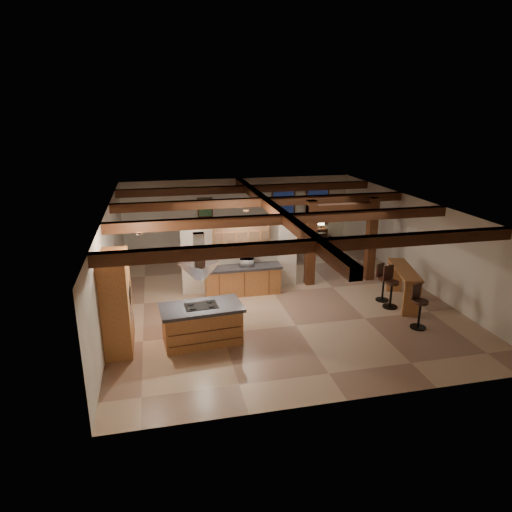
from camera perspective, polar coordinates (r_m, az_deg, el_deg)
The scene contains 23 objects.
ground at distance 15.00m, azimuth 2.18°, elevation -4.56°, with size 12.00×12.00×0.00m, color tan.
room_walls at distance 14.42m, azimuth 2.26°, elevation 2.00°, with size 12.00×12.00×12.00m.
ceiling_beams at distance 14.18m, azimuth 2.30°, elevation 5.81°, with size 10.00×12.00×0.28m.
timber_posts at distance 15.68m, azimuth 10.67°, elevation 2.93°, with size 2.50×0.30×2.90m.
partition_wall at distance 14.87m, azimuth -2.00°, elevation -0.24°, with size 3.80×0.18×2.20m, color beige.
pantry_cabinet at distance 11.75m, azimuth -16.99°, elevation -5.54°, with size 0.67×1.60×2.40m.
back_counter at distance 14.71m, azimuth -1.69°, elevation -3.01°, with size 2.50×0.66×0.94m.
upper_display_cabinet at distance 14.48m, azimuth -1.89°, elevation 2.36°, with size 1.80×0.36×0.95m.
range_hood at distance 11.30m, azimuth -7.01°, elevation -2.62°, with size 1.10×1.10×1.40m.
back_windows at distance 20.79m, azimuth 5.56°, elevation 6.04°, with size 2.70×0.07×1.70m.
framed_art at distance 19.86m, azimuth -6.38°, elevation 6.05°, with size 0.65×0.05×0.85m.
recessed_cans at distance 11.86m, azimuth -7.19°, elevation 3.85°, with size 3.16×2.46×0.03m.
kitchen_island at distance 11.80m, azimuth -6.77°, elevation -8.41°, with size 2.14×1.26×1.02m.
dining_table at distance 18.05m, azimuth 1.06°, elevation 0.54°, with size 2.00×1.12×0.70m, color #3A190E.
sofa at distance 20.37m, azimuth 6.52°, elevation 2.24°, with size 1.95×0.76×0.57m, color black.
microwave at distance 14.55m, azimuth -1.13°, elevation -0.82°, with size 0.43×0.29×0.24m, color #AFAFB4.
bar_counter at distance 14.63m, azimuth 17.95°, elevation -2.87°, with size 1.06×2.19×1.12m.
side_table at distance 20.99m, azimuth 8.09°, elevation 2.68°, with size 0.48×0.48×0.60m, color #38170E.
table_lamp at distance 20.86m, azimuth 8.15°, elevation 4.16°, with size 0.31×0.31×0.36m.
bar_stool_a at distance 13.19m, azimuth 19.69°, elevation -5.95°, with size 0.46×0.47×1.23m.
bar_stool_b at distance 14.27m, azimuth 16.47°, elevation -3.72°, with size 0.46×0.48×1.27m.
bar_stool_c at distance 14.72m, azimuth 15.53°, elevation -3.20°, with size 0.44×0.45×1.16m.
dining_chairs at distance 17.97m, azimuth 1.07°, elevation 1.38°, with size 2.09×2.09×1.23m.
Camera 1 is at (-3.58, -13.41, 5.69)m, focal length 32.00 mm.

